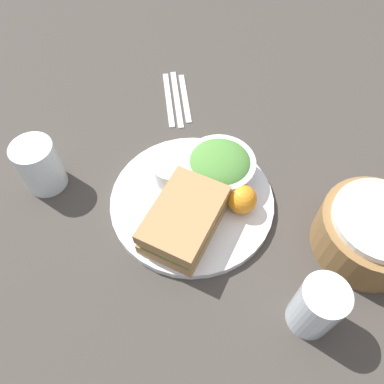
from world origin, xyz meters
name	(u,v)px	position (x,y,z in m)	size (l,w,h in m)	color
ground_plane	(192,203)	(0.00, 0.00, 0.00)	(4.00, 4.00, 0.00)	#3D3833
plate	(192,201)	(0.00, 0.00, 0.01)	(0.29, 0.29, 0.01)	silver
sandwich	(184,219)	(0.06, 0.00, 0.04)	(0.17, 0.13, 0.06)	#A37A4C
salad_bowl	(219,167)	(-0.05, 0.04, 0.05)	(0.12, 0.12, 0.06)	white
dressing_cup	(170,172)	(-0.04, -0.05, 0.03)	(0.06, 0.06, 0.04)	#B7B7BC
orange_wedge	(242,199)	(0.00, 0.09, 0.04)	(0.05, 0.05, 0.05)	orange
drink_glass	(317,307)	(0.16, 0.21, 0.05)	(0.06, 0.06, 0.10)	silver
bread_basket	(371,232)	(0.02, 0.29, 0.04)	(0.17, 0.17, 0.09)	olive
fork	(169,99)	(-0.25, -0.11, 0.00)	(0.17, 0.01, 0.01)	silver
knife	(177,98)	(-0.26, -0.09, 0.00)	(0.18, 0.01, 0.01)	silver
spoon	(185,97)	(-0.27, -0.07, 0.00)	(0.15, 0.01, 0.01)	silver
water_glass	(40,166)	(0.01, -0.27, 0.05)	(0.07, 0.07, 0.10)	silver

